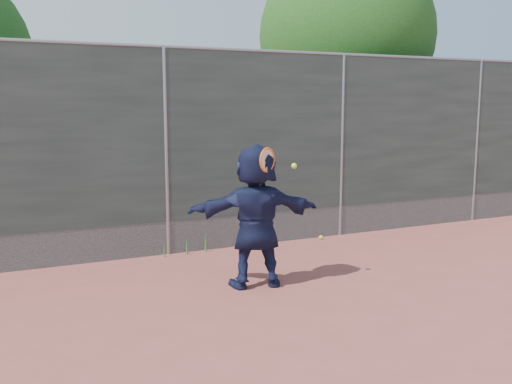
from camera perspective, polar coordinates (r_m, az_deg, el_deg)
name	(u,v)px	position (r m, az deg, el deg)	size (l,w,h in m)	color
ground	(274,342)	(5.50, 1.77, -14.80)	(80.00, 80.00, 0.00)	#9E4C42
player	(256,216)	(6.86, 0.00, -2.40)	(1.61, 0.51, 1.74)	#161B3D
ball_ground	(321,237)	(9.46, 6.51, -4.52)	(0.07, 0.07, 0.07)	#CBE532
fence	(166,147)	(8.34, -9.01, 4.43)	(20.00, 0.06, 3.03)	#38423D
swing_action	(270,162)	(6.62, 1.37, 3.01)	(0.54, 0.17, 0.51)	orange
tree_right	(352,42)	(12.45, 9.59, 14.61)	(3.78, 3.60, 5.39)	#382314
weed_clump	(190,245)	(8.55, -6.65, -5.27)	(0.68, 0.07, 0.30)	#387226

